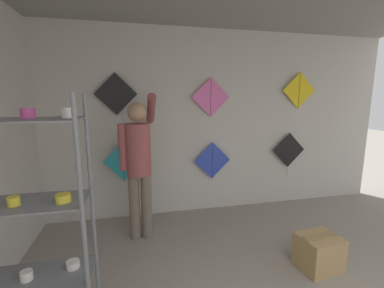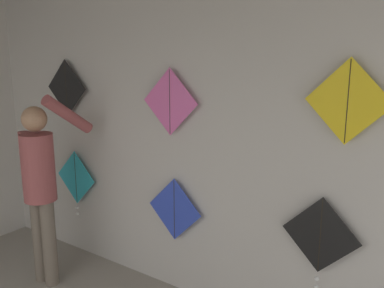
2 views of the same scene
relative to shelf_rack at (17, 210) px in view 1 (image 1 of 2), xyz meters
name	(u,v)px [view 1 (image 1 of 2)]	position (x,y,z in m)	size (l,w,h in m)	color
back_panel	(214,123)	(2.00, 2.04, 0.33)	(5.85, 0.06, 2.80)	beige
shelf_rack	(17,210)	(0.00, 0.00, 0.00)	(0.92, 0.39, 1.83)	slate
shopkeeper	(139,159)	(0.82, 1.37, -0.02)	(0.47, 0.65, 1.86)	#726656
cardboard_box	(319,252)	(2.64, 0.31, -0.88)	(0.44, 0.39, 0.37)	tan
kite_0	(124,163)	(0.61, 1.95, -0.21)	(0.59, 0.04, 0.72)	#28B2C6
kite_1	(212,160)	(1.96, 1.95, -0.24)	(0.59, 0.01, 0.59)	blue
kite_2	(289,151)	(3.29, 1.95, -0.16)	(0.59, 0.04, 0.72)	black
kite_3	(116,94)	(0.55, 1.95, 0.78)	(0.59, 0.01, 0.59)	black
kite_4	(211,97)	(1.92, 1.95, 0.73)	(0.59, 0.01, 0.59)	pink
kite_5	(299,90)	(3.41, 1.95, 0.85)	(0.59, 0.01, 0.59)	yellow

